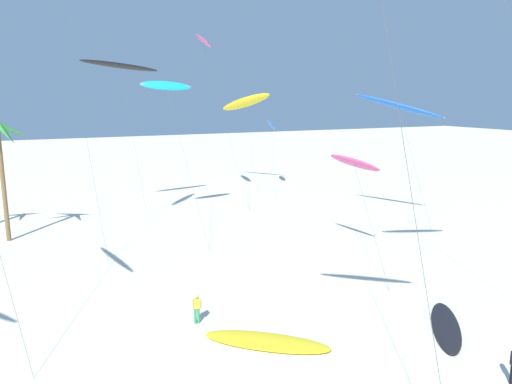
% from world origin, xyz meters
% --- Properties ---
extents(flying_kite_0, '(5.09, 10.84, 13.15)m').
position_xyz_m(flying_kite_0, '(4.59, 46.33, 12.53)').
color(flying_kite_0, '#19B2B7').
rests_on(flying_kite_0, ground).
extents(flying_kite_2, '(5.25, 7.27, 12.12)m').
position_xyz_m(flying_kite_2, '(23.18, 36.93, 10.74)').
color(flying_kite_2, blue).
rests_on(flying_kite_2, ground).
extents(flying_kite_4, '(4.43, 9.29, 9.16)m').
position_xyz_m(flying_kite_4, '(20.83, 57.31, 8.13)').
color(flying_kite_4, blue).
rests_on(flying_kite_4, ground).
extents(flying_kite_6, '(7.98, 6.70, 15.12)m').
position_xyz_m(flying_kite_6, '(1.54, 51.33, 14.47)').
color(flying_kite_6, black).
rests_on(flying_kite_6, ground).
extents(flying_kite_7, '(3.54, 8.77, 18.54)m').
position_xyz_m(flying_kite_7, '(10.38, 52.67, 17.34)').
color(flying_kite_7, '#EA5193').
rests_on(flying_kite_7, ground).
extents(flying_kite_9, '(4.27, 9.60, 12.52)m').
position_xyz_m(flying_kite_9, '(18.67, 60.39, 10.92)').
color(flying_kite_9, yellow).
rests_on(flying_kite_9, ground).
extents(flying_kite_10, '(3.16, 9.46, 7.58)m').
position_xyz_m(flying_kite_10, '(14.22, 31.26, 6.86)').
color(flying_kite_10, '#EA5193').
rests_on(flying_kite_10, ground).
extents(grounded_kite_0, '(5.78, 5.23, 0.26)m').
position_xyz_m(grounded_kite_0, '(2.37, 21.81, 0.13)').
color(grounded_kite_0, yellow).
rests_on(grounded_kite_0, ground).
extents(grounded_kite_2, '(4.78, 5.22, 0.28)m').
position_xyz_m(grounded_kite_2, '(11.26, 19.29, 0.14)').
color(grounded_kite_2, black).
rests_on(grounded_kite_2, ground).
extents(person_near_right, '(0.51, 0.24, 1.60)m').
position_xyz_m(person_near_right, '(0.09, 25.28, 0.88)').
color(person_near_right, '#338E56').
rests_on(person_near_right, ground).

